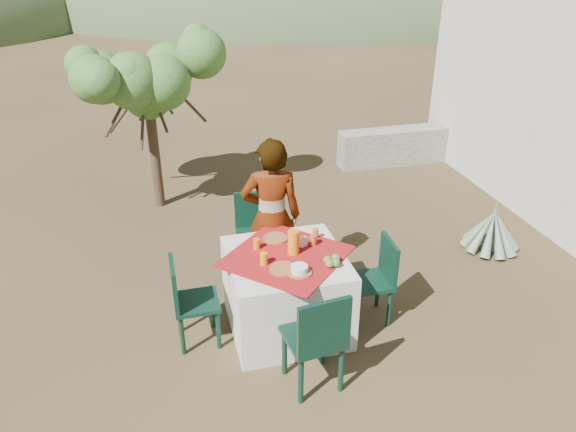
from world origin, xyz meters
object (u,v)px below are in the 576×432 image
Objects in this scene: chair_right at (377,276)px; juice_pitcher at (293,242)px; chair_near at (317,338)px; shrub_tree at (152,86)px; person at (271,217)px; chair_far at (254,228)px; agave at (492,231)px; table at (286,292)px; chair_left at (188,299)px.

juice_pitcher is at bearing -95.51° from chair_right.
shrub_tree is at bearing -82.76° from chair_near.
chair_near is 0.94m from juice_pitcher.
person is 7.30× the size of juice_pitcher.
shrub_tree is at bearing 122.25° from chair_far.
agave is 3.15× the size of juice_pitcher.
table is 1.12m from chair_far.
table is 0.65× the size of shrub_tree.
table is 0.85m from chair_near.
table is at bearing -94.92° from chair_near.
shrub_tree is (-0.06, 2.97, 1.12)m from chair_left.
shrub_tree reaches higher than chair_near.
table is at bearing -78.85° from chair_far.
chair_far is 1.01× the size of chair_left.
juice_pitcher reaches higher than chair_far.
chair_left is 1.01× the size of chair_right.
table is 1.40× the size of chair_near.
juice_pitcher is at bearing -163.62° from agave.
shrub_tree is at bearing -147.33° from chair_right.
table is 2.74m from agave.
table is 1.86× the size of agave.
chair_near is (0.03, -0.84, 0.13)m from table.
shrub_tree is at bearing 0.87° from chair_left.
chair_far is 0.57m from person.
chair_left is (-0.91, 0.84, -0.05)m from chair_near.
table is 1.56× the size of chair_left.
shrub_tree is at bearing 148.40° from agave.
chair_left is (-0.88, -0.00, 0.08)m from table.
chair_right reaches higher than table.
person is (0.02, 0.66, 0.43)m from table.
chair_near is at bearing -75.70° from shrub_tree.
person reaches higher than chair_left.
table is 5.87× the size of juice_pitcher.
chair_right is 0.88m from juice_pitcher.
shrub_tree reaches higher than juice_pitcher.
agave is at bearing -155.14° from chair_near.
chair_near is 1.24m from chair_left.
chair_right is at bearing -92.96° from chair_left.
chair_near is 1.53m from person.
table is at bearing -93.18° from chair_right.
chair_far is at bearing 172.92° from agave.
chair_far is 0.42× the size of shrub_tree.
shrub_tree is (-1.78, 3.05, 1.12)m from chair_right.
person is at bearing -67.43° from shrub_tree.
chair_right is 3.71m from shrub_tree.
chair_near is 1.11m from chair_right.
chair_left is 3.60m from agave.
agave is at bearing -77.77° from chair_left.
chair_right reaches higher than agave.
agave is (1.78, 0.86, -0.22)m from chair_right.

